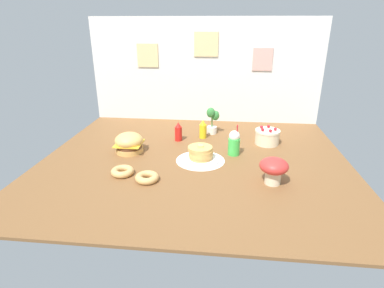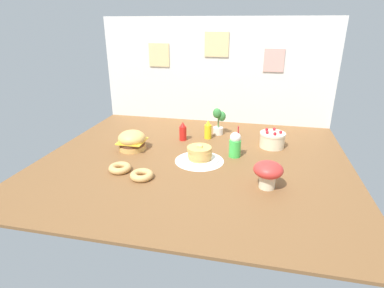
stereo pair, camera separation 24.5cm
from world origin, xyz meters
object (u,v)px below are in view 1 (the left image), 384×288
at_px(ketchup_bottle, 178,132).
at_px(cream_soda_cup, 234,143).
at_px(donut_chocolate, 147,177).
at_px(donut_pink_glaze, 122,171).
at_px(burger, 129,143).
at_px(layer_cake, 267,137).
at_px(potted_plant, 212,119).
at_px(pancake_stack, 201,154).
at_px(mushroom_stool, 274,168).
at_px(mustard_bottle, 203,130).

distance_m(ketchup_bottle, cream_soda_cup, 0.57).
height_order(cream_soda_cup, donut_chocolate, cream_soda_cup).
bearing_deg(donut_pink_glaze, cream_soda_cup, 29.33).
height_order(burger, layer_cake, burger).
distance_m(ketchup_bottle, donut_pink_glaze, 0.78).
height_order(layer_cake, cream_soda_cup, cream_soda_cup).
bearing_deg(potted_plant, burger, -141.25).
relative_size(pancake_stack, mushroom_stool, 1.55).
bearing_deg(mustard_bottle, cream_soda_cup, -52.41).
bearing_deg(layer_cake, ketchup_bottle, -180.00).
height_order(burger, donut_pink_glaze, burger).
distance_m(donut_pink_glaze, donut_chocolate, 0.21).
distance_m(mustard_bottle, cream_soda_cup, 0.46).
xyz_separation_m(burger, pancake_stack, (0.61, -0.11, -0.03)).
bearing_deg(ketchup_bottle, layer_cake, 0.00).
bearing_deg(mushroom_stool, donut_pink_glaze, 179.09).
bearing_deg(pancake_stack, donut_chocolate, -132.09).
distance_m(burger, potted_plant, 0.86).
xyz_separation_m(layer_cake, potted_plant, (-0.50, 0.23, 0.07)).
relative_size(burger, donut_pink_glaze, 1.43).
height_order(layer_cake, donut_pink_glaze, layer_cake).
xyz_separation_m(ketchup_bottle, mushroom_stool, (0.75, -0.74, 0.03)).
xyz_separation_m(burger, cream_soda_cup, (0.87, 0.03, 0.02)).
distance_m(burger, pancake_stack, 0.62).
relative_size(pancake_stack, donut_pink_glaze, 1.83).
bearing_deg(potted_plant, layer_cake, -24.16).
distance_m(mustard_bottle, mushroom_stool, 0.99).
relative_size(layer_cake, mushroom_stool, 1.13).
height_order(ketchup_bottle, mustard_bottle, same).
height_order(pancake_stack, cream_soda_cup, cream_soda_cup).
height_order(pancake_stack, potted_plant, potted_plant).
xyz_separation_m(cream_soda_cup, donut_pink_glaze, (-0.80, -0.45, -0.08)).
xyz_separation_m(pancake_stack, cream_soda_cup, (0.26, 0.15, 0.05)).
distance_m(mustard_bottle, donut_chocolate, 0.94).
relative_size(layer_cake, donut_pink_glaze, 1.34).
bearing_deg(mustard_bottle, layer_cake, -8.95).
distance_m(donut_pink_glaze, mushroom_stool, 1.05).
xyz_separation_m(burger, mustard_bottle, (0.59, 0.40, 0.00)).
relative_size(cream_soda_cup, potted_plant, 0.98).
distance_m(layer_cake, potted_plant, 0.56).
xyz_separation_m(ketchup_bottle, cream_soda_cup, (0.50, -0.27, 0.02)).
bearing_deg(donut_chocolate, layer_cake, 41.47).
bearing_deg(mustard_bottle, pancake_stack, -87.68).
distance_m(pancake_stack, donut_chocolate, 0.51).
relative_size(burger, ketchup_bottle, 1.33).
relative_size(donut_pink_glaze, donut_chocolate, 1.00).
bearing_deg(donut_pink_glaze, ketchup_bottle, 67.67).
relative_size(ketchup_bottle, donut_chocolate, 1.08).
bearing_deg(ketchup_bottle, donut_pink_glaze, -112.33).
bearing_deg(donut_chocolate, mushroom_stool, 3.76).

